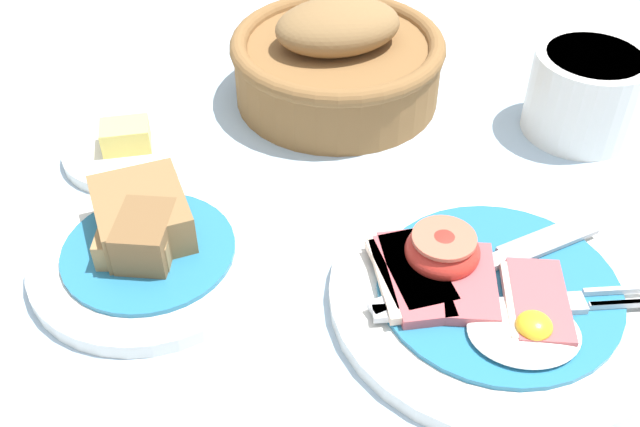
% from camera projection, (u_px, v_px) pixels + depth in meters
% --- Properties ---
extents(ground_plane, '(3.00, 3.00, 0.00)m').
position_uv_depth(ground_plane, '(415.00, 321.00, 0.50)').
color(ground_plane, '#A3BCD1').
extents(breakfast_plate, '(0.23, 0.23, 0.04)m').
position_uv_depth(breakfast_plate, '(489.00, 291.00, 0.51)').
color(breakfast_plate, silver).
rests_on(breakfast_plate, ground_plane).
extents(bread_plate, '(0.17, 0.17, 0.05)m').
position_uv_depth(bread_plate, '(147.00, 244.00, 0.54)').
color(bread_plate, silver).
rests_on(bread_plate, ground_plane).
extents(sugar_cup, '(0.10, 0.10, 0.07)m').
position_uv_depth(sugar_cup, '(586.00, 91.00, 0.64)').
color(sugar_cup, white).
rests_on(sugar_cup, ground_plane).
extents(bread_basket, '(0.20, 0.20, 0.10)m').
position_uv_depth(bread_basket, '(337.00, 60.00, 0.68)').
color(bread_basket, brown).
rests_on(bread_basket, ground_plane).
extents(butter_dish, '(0.11, 0.11, 0.03)m').
position_uv_depth(butter_dish, '(128.00, 148.00, 0.64)').
color(butter_dish, silver).
rests_on(butter_dish, ground_plane).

